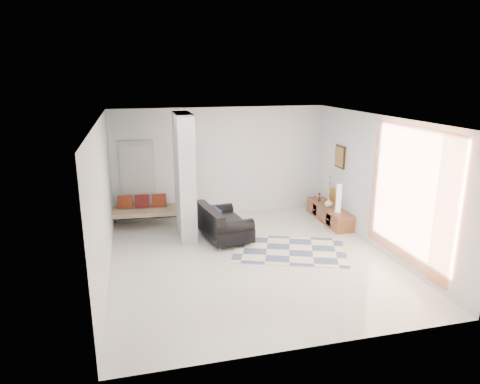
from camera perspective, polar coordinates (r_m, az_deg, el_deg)
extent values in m
plane|color=silver|center=(8.74, 1.47, -8.85)|extent=(6.00, 6.00, 0.00)
plane|color=white|center=(8.01, 1.61, 9.74)|extent=(6.00, 6.00, 0.00)
plane|color=white|center=(11.10, -2.64, 4.02)|extent=(6.00, 0.00, 6.00)
plane|color=white|center=(5.59, 9.90, -7.91)|extent=(6.00, 0.00, 6.00)
plane|color=white|center=(8.00, -17.81, -1.24)|extent=(0.00, 6.00, 6.00)
plane|color=white|center=(9.36, 17.97, 1.12)|extent=(0.00, 6.00, 6.00)
cube|color=silver|center=(9.58, -7.41, 2.07)|extent=(0.35, 1.20, 2.80)
cube|color=silver|center=(10.94, -13.41, 1.40)|extent=(0.85, 0.06, 2.04)
plane|color=orange|center=(8.39, 21.62, -0.48)|extent=(0.00, 2.55, 2.55)
cube|color=#301E0D|center=(10.74, 13.21, 4.60)|extent=(0.04, 0.45, 0.55)
cube|color=brown|center=(11.01, 11.82, -2.86)|extent=(0.45, 1.83, 0.40)
cube|color=#301E0D|center=(10.57, 11.71, -3.63)|extent=(0.02, 0.24, 0.28)
cube|color=#301E0D|center=(11.27, 9.94, -2.33)|extent=(0.02, 0.24, 0.28)
cube|color=yellow|center=(11.19, 12.20, -0.45)|extent=(0.09, 0.32, 0.40)
cube|color=silver|center=(10.54, 12.36, -2.23)|extent=(0.04, 0.10, 0.12)
cylinder|color=silver|center=(9.09, -2.72, -7.52)|extent=(0.05, 0.05, 0.10)
cylinder|color=silver|center=(10.17, -5.11, -5.03)|extent=(0.05, 0.05, 0.10)
cylinder|color=silver|center=(9.33, 1.22, -6.90)|extent=(0.05, 0.05, 0.10)
cylinder|color=silver|center=(10.38, -1.54, -4.53)|extent=(0.05, 0.05, 0.10)
cube|color=black|center=(9.66, -2.10, -4.83)|extent=(1.09, 1.58, 0.30)
cube|color=black|center=(9.44, -4.04, -3.22)|extent=(0.42, 1.48, 0.36)
cylinder|color=black|center=(9.05, -0.73, -4.70)|extent=(0.87, 0.40, 0.28)
cylinder|color=black|center=(10.13, -3.34, -2.50)|extent=(0.87, 0.40, 0.28)
cube|color=black|center=(9.47, -3.36, -3.01)|extent=(0.22, 0.55, 0.31)
cylinder|color=black|center=(10.43, -16.82, -4.25)|extent=(0.04, 0.04, 0.40)
cylinder|color=black|center=(10.34, -7.31, -3.86)|extent=(0.04, 0.04, 0.40)
cylinder|color=black|center=(11.09, -16.40, -3.03)|extent=(0.04, 0.04, 0.40)
cylinder|color=black|center=(11.01, -7.47, -2.66)|extent=(0.04, 0.04, 0.40)
cube|color=beige|center=(10.62, -12.07, -2.52)|extent=(1.79, 0.87, 0.12)
cube|color=maroon|center=(10.75, -15.07, -1.29)|extent=(0.35, 0.19, 0.33)
cube|color=maroon|center=(10.71, -12.91, -1.19)|extent=(0.35, 0.19, 0.33)
cube|color=maroon|center=(10.69, -10.75, -1.10)|extent=(0.35, 0.19, 0.33)
cube|color=beige|center=(9.17, 6.60, -7.70)|extent=(2.72, 2.26, 0.01)
cylinder|color=beige|center=(10.43, 13.03, -0.84)|extent=(0.13, 0.13, 0.69)
imported|color=white|center=(10.87, 11.73, -1.40)|extent=(0.20, 0.20, 0.21)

